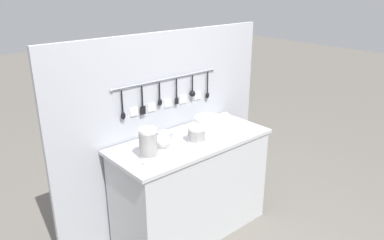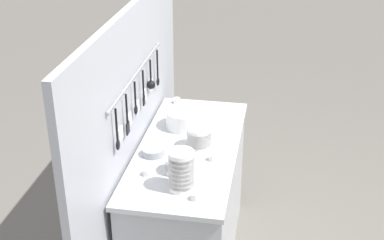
{
  "view_description": "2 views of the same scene",
  "coord_description": "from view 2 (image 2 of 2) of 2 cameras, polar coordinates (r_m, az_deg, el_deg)",
  "views": [
    {
      "loc": [
        -1.86,
        -2.17,
        2.15
      ],
      "look_at": [
        0.01,
        -0.0,
        1.06
      ],
      "focal_mm": 35.0,
      "sensor_mm": 36.0,
      "label": 1
    },
    {
      "loc": [
        -2.8,
        -0.52,
        2.51
      ],
      "look_at": [
        0.02,
        -0.02,
        1.07
      ],
      "focal_mm": 50.0,
      "sensor_mm": 36.0,
      "label": 2
    }
  ],
  "objects": [
    {
      "name": "counter",
      "position": [
        3.52,
        -0.36,
        -9.17
      ],
      "size": [
        1.38,
        0.61,
        0.89
      ],
      "color": "#B7BABC",
      "rests_on": "ground"
    },
    {
      "name": "back_wall",
      "position": [
        3.35,
        -6.07,
        -2.6
      ],
      "size": [
        2.18,
        0.09,
        1.74
      ],
      "color": "#A8AAB2",
      "rests_on": "ground"
    },
    {
      "name": "bowl_stack_wide_centre",
      "position": [
        3.01,
        -1.61,
        -4.8
      ],
      "size": [
        0.14,
        0.14,
        0.09
      ],
      "color": "white",
      "rests_on": "counter"
    },
    {
      "name": "bowl_stack_short_front",
      "position": [
        3.24,
        0.73,
        -1.88
      ],
      "size": [
        0.15,
        0.15,
        0.13
      ],
      "color": "white",
      "rests_on": "counter"
    },
    {
      "name": "bowl_stack_back_corner",
      "position": [
        2.82,
        -1.16,
        -5.41
      ],
      "size": [
        0.14,
        0.14,
        0.23
      ],
      "color": "white",
      "rests_on": "counter"
    },
    {
      "name": "plate_stack",
      "position": [
        3.49,
        -0.82,
        0.13
      ],
      "size": [
        0.24,
        0.24,
        0.12
      ],
      "color": "white",
      "rests_on": "counter"
    },
    {
      "name": "steel_mixing_bowl",
      "position": [
        3.19,
        -4.15,
        -3.37
      ],
      "size": [
        0.13,
        0.13,
        0.04
      ],
      "color": "#93969E",
      "rests_on": "counter"
    },
    {
      "name": "cup_by_caddy",
      "position": [
        3.47,
        1.99,
        -0.7
      ],
      "size": [
        0.05,
        0.05,
        0.04
      ],
      "color": "white",
      "rests_on": "counter"
    },
    {
      "name": "cup_edge_near",
      "position": [
        3.0,
        -4.82,
        -5.56
      ],
      "size": [
        0.05,
        0.05,
        0.04
      ],
      "color": "white",
      "rests_on": "counter"
    },
    {
      "name": "cup_centre",
      "position": [
        3.84,
        -1.63,
        2.09
      ],
      "size": [
        0.05,
        0.05,
        0.04
      ],
      "color": "white",
      "rests_on": "counter"
    },
    {
      "name": "cup_front_left",
      "position": [
        2.8,
        0.38,
        -8.15
      ],
      "size": [
        0.05,
        0.05,
        0.04
      ],
      "color": "white",
      "rests_on": "counter"
    },
    {
      "name": "cup_back_left",
      "position": [
        3.72,
        -1.78,
        1.26
      ],
      "size": [
        0.05,
        0.05,
        0.04
      ],
      "color": "white",
      "rests_on": "counter"
    },
    {
      "name": "cup_beside_plates",
      "position": [
        3.13,
        2.26,
        -4.03
      ],
      "size": [
        0.05,
        0.05,
        0.04
      ],
      "color": "white",
      "rests_on": "counter"
    }
  ]
}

